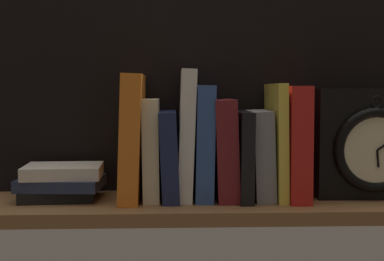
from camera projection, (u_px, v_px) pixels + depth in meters
ground_plane at (218, 206)px, 102.24cm from camera, size 92.70×22.32×2.50cm
back_panel at (214, 92)px, 111.05cm from camera, size 92.70×1.20×41.53cm
book_orange_pandolfini at (132, 137)px, 102.29cm from camera, size 4.67×16.21×24.37cm
book_cream_twain at (152, 149)px, 102.62cm from camera, size 3.30×12.40×19.53cm
book_navy_bierce at (169, 155)px, 102.84cm from camera, size 3.98×14.54×17.20cm
book_white_catcher at (186, 135)px, 102.66cm from camera, size 3.77×12.29×25.24cm
book_blue_modern at (204, 142)px, 102.90cm from camera, size 3.84×13.05×22.18cm
book_maroon_dawkins at (225, 149)px, 103.16cm from camera, size 4.80×13.81×19.52cm
book_black_skeptic at (243, 155)px, 103.39cm from camera, size 2.61×15.84×17.09cm
book_gray_chess at (260, 154)px, 103.51cm from camera, size 4.46×12.84×17.36cm
book_yellow_seinlanguage at (276, 141)px, 103.43cm from camera, size 2.35×15.02×22.51cm
book_red_requiem at (293, 142)px, 103.57cm from camera, size 4.14×16.47×22.01cm
framed_clock at (370, 144)px, 103.45cm from camera, size 21.54×7.81×21.54cm
book_stack_side at (61, 182)px, 102.57cm from camera, size 16.27×12.65×6.73cm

